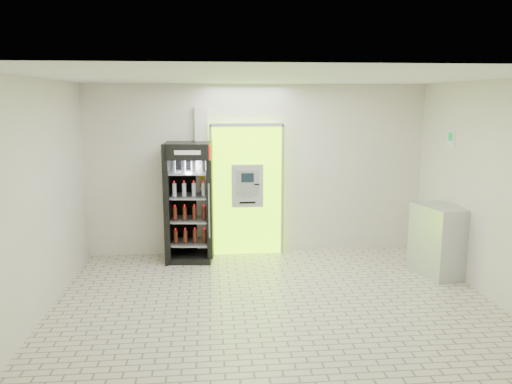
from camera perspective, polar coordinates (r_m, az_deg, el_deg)
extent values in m
plane|color=beige|center=(6.85, 2.27, -12.96)|extent=(6.00, 6.00, 0.00)
plane|color=silver|center=(8.85, 0.19, 2.55)|extent=(6.00, 0.00, 6.00)
plane|color=silver|center=(4.02, 7.20, -7.42)|extent=(6.00, 0.00, 6.00)
plane|color=silver|center=(6.70, -23.98, -0.98)|extent=(0.00, 5.00, 5.00)
plane|color=silver|center=(7.42, 25.97, -0.08)|extent=(0.00, 5.00, 5.00)
plane|color=white|center=(6.29, 2.47, 12.97)|extent=(6.00, 6.00, 0.00)
cube|color=#8EF600|center=(8.82, -1.06, 0.22)|extent=(1.20, 0.12, 2.30)
cube|color=gray|center=(8.62, -1.05, 7.67)|extent=(1.28, 0.04, 0.06)
cube|color=gray|center=(8.73, -5.15, 0.06)|extent=(0.04, 0.04, 2.30)
cube|color=gray|center=(8.82, 3.06, 0.20)|extent=(0.04, 0.04, 2.30)
cube|color=black|center=(8.92, -0.37, -3.95)|extent=(0.62, 0.01, 0.67)
cube|color=black|center=(8.64, -3.31, 5.53)|extent=(0.22, 0.01, 0.18)
cube|color=#B3B6BC|center=(8.70, -1.00, 0.73)|extent=(0.55, 0.12, 0.75)
cube|color=black|center=(8.61, -0.97, 1.64)|extent=(0.22, 0.01, 0.16)
cube|color=gray|center=(8.66, -0.97, -0.19)|extent=(0.16, 0.01, 0.12)
cube|color=black|center=(8.64, 0.09, 0.87)|extent=(0.09, 0.01, 0.02)
cube|color=black|center=(8.69, -0.96, -1.22)|extent=(0.28, 0.01, 0.03)
cube|color=silver|center=(8.79, -6.14, 1.11)|extent=(0.22, 0.10, 2.60)
cube|color=#193FB2|center=(8.69, -6.19, 3.33)|extent=(0.09, 0.01, 0.06)
cube|color=red|center=(8.71, -6.18, 2.48)|extent=(0.09, 0.01, 0.06)
cube|color=yellow|center=(8.73, -6.16, 1.64)|extent=(0.09, 0.01, 0.06)
cube|color=orange|center=(8.75, -6.14, 0.80)|extent=(0.09, 0.01, 0.06)
cube|color=red|center=(8.77, -6.13, -0.04)|extent=(0.09, 0.01, 0.06)
cube|color=black|center=(8.55, -7.60, -1.15)|extent=(0.83, 0.77, 2.02)
cube|color=black|center=(8.87, -7.53, -0.73)|extent=(0.76, 0.13, 2.02)
cube|color=red|center=(8.08, -7.84, 4.49)|extent=(0.74, 0.09, 0.24)
cube|color=white|center=(8.08, -7.85, 4.49)|extent=(0.42, 0.05, 0.07)
cube|color=black|center=(8.80, -7.45, -7.29)|extent=(0.83, 0.77, 0.10)
cylinder|color=gray|center=(8.21, -5.39, -2.17)|extent=(0.03, 0.03, 0.91)
cube|color=gray|center=(8.72, -7.49, -5.71)|extent=(0.70, 0.65, 0.02)
cube|color=gray|center=(8.62, -7.55, -3.12)|extent=(0.70, 0.65, 0.02)
cube|color=gray|center=(8.53, -7.62, -0.48)|extent=(0.70, 0.65, 0.02)
cube|color=gray|center=(8.47, -7.69, 2.21)|extent=(0.70, 0.65, 0.02)
cube|color=#B3B6BC|center=(8.36, 20.16, -5.22)|extent=(0.72, 0.93, 1.11)
cube|color=gray|center=(8.23, 18.42, -4.95)|extent=(0.18, 0.80, 0.01)
cube|color=white|center=(8.56, 21.40, 5.72)|extent=(0.02, 0.22, 0.26)
cube|color=#0D9139|center=(8.55, 21.34, 5.93)|extent=(0.00, 0.14, 0.14)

